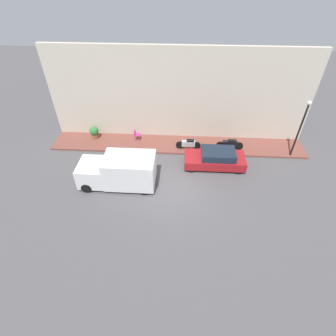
{
  "coord_description": "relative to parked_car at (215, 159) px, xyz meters",
  "views": [
    {
      "loc": [
        -11.67,
        -0.28,
        11.41
      ],
      "look_at": [
        1.23,
        0.49,
        0.6
      ],
      "focal_mm": 28.0,
      "sensor_mm": 36.0,
      "label": 1
    }
  ],
  "objects": [
    {
      "name": "sidewalk",
      "position": [
        2.29,
        2.64,
        -0.55
      ],
      "size": [
        2.32,
        18.67,
        0.13
      ],
      "color": "brown",
      "rests_on": "ground_plane"
    },
    {
      "name": "motorcycle_black",
      "position": [
        1.84,
        -1.19,
        -0.05
      ],
      "size": [
        0.3,
        1.95,
        0.8
      ],
      "color": "black",
      "rests_on": "sidewalk"
    },
    {
      "name": "streetlamp",
      "position": [
        1.41,
        -5.48,
        2.06
      ],
      "size": [
        0.28,
        0.28,
        4.14
      ],
      "color": "black",
      "rests_on": "sidewalk"
    },
    {
      "name": "parked_car",
      "position": [
        0.0,
        0.0,
        0.0
      ],
      "size": [
        1.69,
        4.03,
        1.27
      ],
      "color": "maroon",
      "rests_on": "ground_plane"
    },
    {
      "name": "scooter_silver",
      "position": [
        1.73,
        1.8,
        -0.06
      ],
      "size": [
        0.3,
        1.81,
        0.77
      ],
      "color": "#B7B7BF",
      "rests_on": "sidewalk"
    },
    {
      "name": "delivery_van",
      "position": [
        -2.11,
        6.1,
        0.41
      ],
      "size": [
        2.0,
        4.66,
        2.04
      ],
      "color": "white",
      "rests_on": "ground_plane"
    },
    {
      "name": "building_facade",
      "position": [
        3.6,
        2.64,
        2.79
      ],
      "size": [
        0.3,
        18.67,
        6.81
      ],
      "color": "beige",
      "rests_on": "ground_plane"
    },
    {
      "name": "ground_plane",
      "position": [
        -2.39,
        2.64,
        -0.62
      ],
      "size": [
        60.0,
        60.0,
        0.0
      ],
      "primitive_type": "plane",
      "color": "#514F51"
    },
    {
      "name": "potted_plant",
      "position": [
        2.73,
        9.03,
        0.05
      ],
      "size": [
        0.68,
        0.68,
        0.98
      ],
      "color": "brown",
      "rests_on": "sidewalk"
    },
    {
      "name": "cafe_chair",
      "position": [
        2.66,
        5.76,
        0.04
      ],
      "size": [
        0.4,
        0.4,
        0.87
      ],
      "color": "#D8338C",
      "rests_on": "sidewalk"
    }
  ]
}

